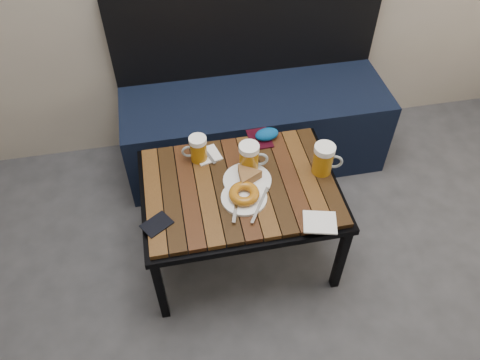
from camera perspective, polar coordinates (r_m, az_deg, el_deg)
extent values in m
cube|color=black|center=(2.60, 1.77, 6.31)|extent=(1.40, 0.50, 0.45)
cube|color=black|center=(2.51, 0.86, 17.94)|extent=(1.40, 0.05, 0.50)
cube|color=black|center=(2.01, -9.69, -13.07)|extent=(0.04, 0.03, 0.42)
cube|color=black|center=(2.10, 12.15, -9.40)|extent=(0.04, 0.03, 0.42)
cube|color=black|center=(2.34, -10.75, -1.20)|extent=(0.04, 0.04, 0.42)
cube|color=black|center=(2.42, 7.80, 1.45)|extent=(0.04, 0.04, 0.42)
cube|color=black|center=(2.00, 0.00, -1.26)|extent=(0.84, 0.62, 0.03)
cube|color=#321E0B|center=(1.98, 0.00, -0.76)|extent=(0.80, 0.58, 0.02)
cylinder|color=#AA6C0D|center=(2.05, -5.08, 3.58)|extent=(0.08, 0.08, 0.10)
cylinder|color=white|center=(2.01, -5.19, 4.86)|extent=(0.08, 0.08, 0.02)
torus|color=#8C999E|center=(2.05, -6.28, 3.47)|extent=(0.06, 0.02, 0.06)
cylinder|color=#AA6C0D|center=(1.99, 1.09, 2.47)|extent=(0.09, 0.09, 0.11)
cylinder|color=white|center=(1.94, 1.12, 3.92)|extent=(0.09, 0.09, 0.03)
torus|color=#8C999E|center=(2.00, 2.48, 2.53)|extent=(0.07, 0.02, 0.07)
cylinder|color=#AA6C0D|center=(2.01, 10.05, 2.26)|extent=(0.10, 0.10, 0.12)
cylinder|color=white|center=(1.97, 10.31, 3.74)|extent=(0.09, 0.09, 0.03)
torus|color=#8C999E|center=(2.02, 11.45, 2.18)|extent=(0.07, 0.03, 0.07)
cylinder|color=white|center=(1.98, 0.89, -0.07)|extent=(0.20, 0.20, 0.01)
cylinder|color=white|center=(1.91, 0.49, -2.20)|extent=(0.19, 0.19, 0.01)
torus|color=#7F420B|center=(1.89, 0.50, -1.68)|extent=(0.13, 0.13, 0.04)
cube|color=#A5A8AD|center=(1.88, 2.44, -3.02)|extent=(0.11, 0.18, 0.00)
cube|color=#A5A8AD|center=(1.87, -0.53, -3.48)|extent=(0.06, 0.14, 0.00)
cube|color=white|center=(2.09, -3.98, 3.07)|extent=(0.13, 0.13, 0.01)
cube|color=#A5A8AD|center=(2.09, -3.99, 3.18)|extent=(0.06, 0.14, 0.00)
cube|color=white|center=(1.86, 9.70, -5.12)|extent=(0.15, 0.14, 0.01)
cube|color=black|center=(1.86, -10.11, -5.34)|extent=(0.14, 0.13, 0.01)
cube|color=black|center=(2.17, 2.42, 5.06)|extent=(0.11, 0.14, 0.01)
ellipsoid|color=navy|center=(2.16, 3.29, 5.58)|extent=(0.12, 0.09, 0.05)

